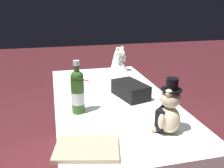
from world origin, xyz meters
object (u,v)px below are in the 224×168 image
object	(u,v)px
guestbook	(87,148)
champagne_bottle	(78,91)
teddy_bear_bride	(119,60)
signing_pen	(82,79)
gift_case_black	(130,90)
teddy_bear_groom	(168,111)

from	to	relation	value
guestbook	champagne_bottle	bearing A→B (deg)	11.62
teddy_bear_bride	signing_pen	size ratio (longest dim) A/B	1.85
teddy_bear_bride	champagne_bottle	world-z (taller)	champagne_bottle
teddy_bear_bride	signing_pen	world-z (taller)	teddy_bear_bride
gift_case_black	signing_pen	bearing A→B (deg)	30.85
guestbook	signing_pen	bearing A→B (deg)	6.68
signing_pen	gift_case_black	bearing A→B (deg)	-149.15
teddy_bear_groom	teddy_bear_bride	world-z (taller)	teddy_bear_groom
teddy_bear_groom	signing_pen	xyz separation A→B (m)	(0.97, 0.31, -0.11)
teddy_bear_bride	signing_pen	bearing A→B (deg)	117.92
teddy_bear_bride	guestbook	size ratio (longest dim) A/B	0.82
teddy_bear_groom	gift_case_black	size ratio (longest dim) A/B	0.94
signing_pen	gift_case_black	distance (m)	0.54
teddy_bear_bride	guestbook	distance (m)	1.33
champagne_bottle	signing_pen	xyz separation A→B (m)	(0.63, -0.10, -0.13)
signing_pen	gift_case_black	world-z (taller)	gift_case_black
teddy_bear_bride	signing_pen	distance (m)	0.43
signing_pen	gift_case_black	size ratio (longest dim) A/B	0.42
champagne_bottle	signing_pen	distance (m)	0.65
teddy_bear_groom	teddy_bear_bride	distance (m)	1.17
champagne_bottle	signing_pen	bearing A→B (deg)	-9.32
teddy_bear_groom	gift_case_black	bearing A→B (deg)	3.95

